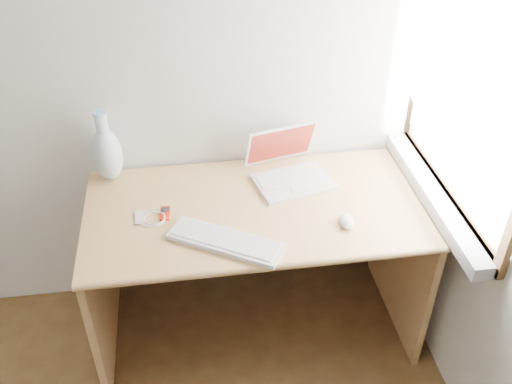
{
  "coord_description": "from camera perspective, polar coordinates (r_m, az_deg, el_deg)",
  "views": [
    {
      "loc": [
        0.69,
        -0.47,
        2.2
      ],
      "look_at": [
        0.95,
        1.35,
        0.84
      ],
      "focal_mm": 40.0,
      "sensor_mm": 36.0,
      "label": 1
    }
  ],
  "objects": [
    {
      "name": "ipod",
      "position": [
        2.36,
        -9.09,
        -2.12
      ],
      "size": [
        0.05,
        0.09,
        0.01
      ],
      "rotation": [
        0.0,
        0.0,
        -0.07
      ],
      "color": "#B61A0C",
      "rests_on": "desk"
    },
    {
      "name": "external_keyboard",
      "position": [
        2.19,
        -3.04,
        -4.92
      ],
      "size": [
        0.45,
        0.35,
        0.02
      ],
      "rotation": [
        0.0,
        0.0,
        -0.54
      ],
      "color": "white",
      "rests_on": "desk"
    },
    {
      "name": "laptop",
      "position": [
        2.51,
        3.62,
        2.37
      ],
      "size": [
        0.37,
        0.34,
        0.22
      ],
      "rotation": [
        0.0,
        0.0,
        0.23
      ],
      "color": "white",
      "rests_on": "desk"
    },
    {
      "name": "cable_coil",
      "position": [
        2.34,
        -10.36,
        -2.56
      ],
      "size": [
        0.14,
        0.14,
        0.01
      ],
      "primitive_type": "torus",
      "rotation": [
        0.0,
        0.0,
        0.16
      ],
      "color": "white",
      "rests_on": "desk"
    },
    {
      "name": "vase",
      "position": [
        2.54,
        -14.7,
        3.84
      ],
      "size": [
        0.13,
        0.13,
        0.33
      ],
      "color": "silver",
      "rests_on": "desk"
    },
    {
      "name": "desk",
      "position": [
        2.57,
        -0.29,
        -4.04
      ],
      "size": [
        1.42,
        0.71,
        0.75
      ],
      "color": "tan",
      "rests_on": "floor"
    },
    {
      "name": "window",
      "position": [
        2.25,
        20.1,
        9.89
      ],
      "size": [
        0.11,
        0.99,
        1.1
      ],
      "color": "white",
      "rests_on": "right_wall"
    },
    {
      "name": "back_wall",
      "position": [
        2.5,
        -24.23,
        12.07
      ],
      "size": [
        3.5,
        0.04,
        2.6
      ],
      "primitive_type": "cube",
      "color": "silver",
      "rests_on": "floor"
    },
    {
      "name": "mouse",
      "position": [
        2.29,
        9.05,
        -2.9
      ],
      "size": [
        0.07,
        0.1,
        0.03
      ],
      "primitive_type": "ellipsoid",
      "rotation": [
        0.0,
        0.0,
        -0.1
      ],
      "color": "white",
      "rests_on": "desk"
    },
    {
      "name": "remote",
      "position": [
        2.35,
        -11.62,
        -2.52
      ],
      "size": [
        0.03,
        0.09,
        0.01
      ],
      "primitive_type": "cube",
      "rotation": [
        0.0,
        0.0,
        0.02
      ],
      "color": "white",
      "rests_on": "desk"
    }
  ]
}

